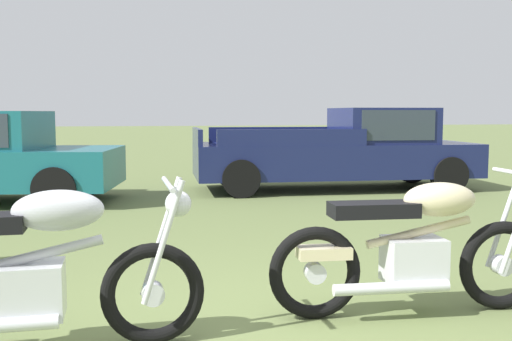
% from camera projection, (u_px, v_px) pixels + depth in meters
% --- Properties ---
extents(motorcycle_silver, '(2.09, 0.64, 1.02)m').
position_uv_depth(motorcycle_silver, '(29.00, 273.00, 3.47)').
color(motorcycle_silver, black).
rests_on(motorcycle_silver, ground).
extents(motorcycle_cream, '(2.01, 0.64, 1.02)m').
position_uv_depth(motorcycle_cream, '(415.00, 247.00, 4.19)').
color(motorcycle_cream, black).
rests_on(motorcycle_cream, ground).
extents(pickup_truck_navy, '(5.17, 2.04, 1.49)m').
position_uv_depth(pickup_truck_navy, '(349.00, 148.00, 11.04)').
color(pickup_truck_navy, '#161E4C').
rests_on(pickup_truck_navy, ground).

